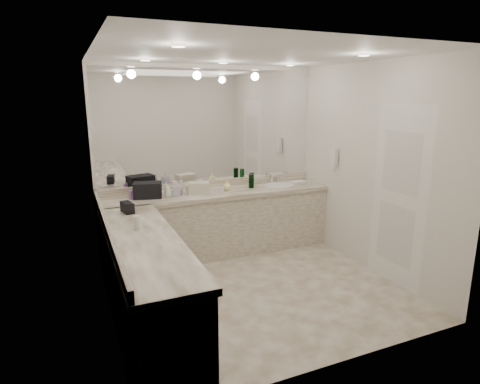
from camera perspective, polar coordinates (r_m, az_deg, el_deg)
name	(u,v)px	position (r m, az deg, el deg)	size (l,w,h in m)	color
floor	(255,288)	(4.82, 2.08, -13.46)	(3.20, 3.20, 0.00)	beige
ceiling	(257,54)	(4.32, 2.39, 19.00)	(3.20, 3.20, 0.00)	white
wall_back	(210,160)	(5.75, -4.26, 4.62)	(3.20, 0.02, 2.60)	silver
wall_left	(102,193)	(3.98, -19.03, -0.11)	(0.02, 3.00, 2.60)	silver
wall_right	(371,169)	(5.27, 18.14, 3.16)	(0.02, 3.00, 2.60)	silver
vanity_back_base	(218,224)	(5.69, -3.11, -4.60)	(3.20, 0.60, 0.84)	beige
vanity_back_top	(218,194)	(5.55, -3.13, -0.22)	(3.20, 0.64, 0.06)	beige
vanity_left_base	(145,286)	(4.03, -13.32, -12.92)	(0.60, 2.40, 0.84)	beige
vanity_left_top	(144,242)	(3.85, -13.53, -6.89)	(0.64, 2.42, 0.06)	beige
backsplash_back	(211,184)	(5.80, -4.14, 1.18)	(3.20, 0.04, 0.10)	beige
backsplash_left	(107,228)	(4.07, -18.37, -4.88)	(0.04, 3.00, 0.10)	beige
mirror_back	(210,126)	(5.69, -4.31, 9.34)	(3.12, 0.01, 1.55)	white
mirror_left	(99,142)	(3.90, -19.39, 6.69)	(0.01, 2.92, 1.55)	white
sink	(278,186)	(5.94, 5.45, 0.91)	(0.44, 0.44, 0.03)	white
faucet	(272,178)	(6.11, 4.52, 1.99)	(0.24, 0.16, 0.14)	silver
wall_phone	(334,157)	(5.77, 13.26, 4.83)	(0.06, 0.10, 0.24)	white
door	(398,197)	(4.96, 21.61, -0.71)	(0.02, 0.82, 2.10)	white
black_toiletry_bag	(148,190)	(5.31, -12.99, 0.27)	(0.35, 0.22, 0.20)	black
black_bag_spill	(127,208)	(4.70, -15.74, -2.14)	(0.10, 0.21, 0.12)	black
cream_cosmetic_case	(199,188)	(5.41, -5.87, 0.58)	(0.28, 0.17, 0.16)	beige
hand_towel	(298,182)	(6.09, 8.21, 1.36)	(0.22, 0.14, 0.04)	white
lotion_left	(137,222)	(4.08, -14.46, -4.22)	(0.06, 0.06, 0.15)	white
soap_bottle_a	(167,190)	(5.31, -10.33, 0.33)	(0.07, 0.07, 0.19)	white
soap_bottle_b	(177,188)	(5.33, -8.99, 0.51)	(0.09, 0.09, 0.20)	silver
soap_bottle_c	(227,185)	(5.57, -1.87, 0.94)	(0.11, 0.11, 0.15)	#FFF99D
green_bottle_0	(252,179)	(5.85, 1.68, 1.79)	(0.07, 0.07, 0.20)	#0B4E1A
green_bottle_1	(251,181)	(5.74, 1.57, 1.56)	(0.07, 0.07, 0.20)	#0B4E1A
green_bottle_2	(252,181)	(5.73, 1.65, 1.53)	(0.07, 0.07, 0.19)	#0B4E1A
amenity_bottle_0	(222,190)	(5.51, -2.62, 0.34)	(0.06, 0.06, 0.06)	silver
amenity_bottle_1	(131,195)	(5.31, -15.22, -0.38)	(0.06, 0.06, 0.11)	#9966B2
amenity_bottle_2	(171,193)	(5.35, -9.78, -0.14)	(0.06, 0.06, 0.08)	silver
amenity_bottle_3	(188,189)	(5.53, -7.45, 0.48)	(0.06, 0.06, 0.10)	white
amenity_bottle_4	(181,192)	(5.42, -8.40, -0.02)	(0.05, 0.05, 0.06)	#9966B2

